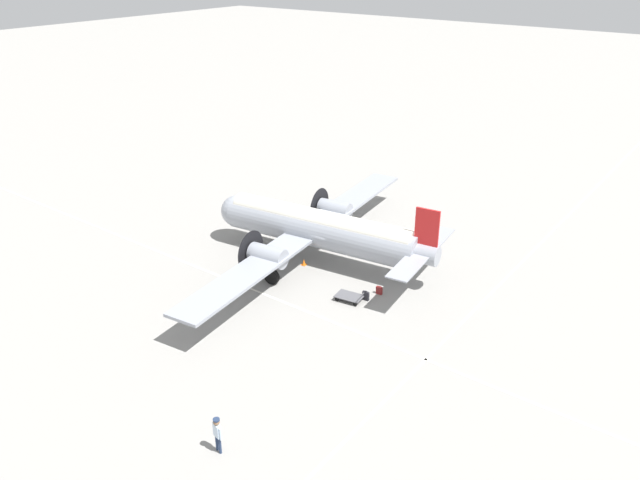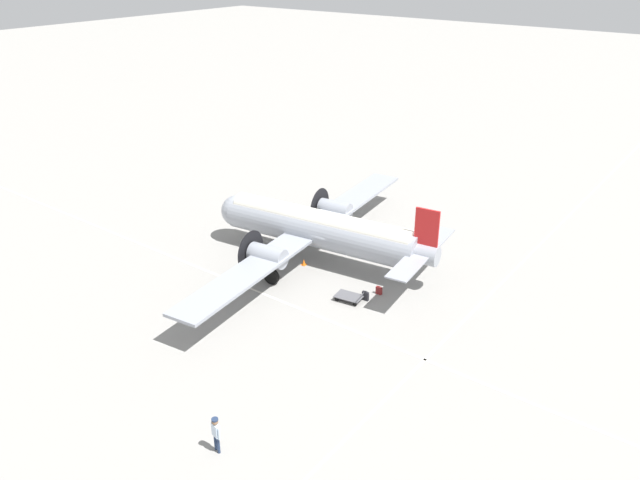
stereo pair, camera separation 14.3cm
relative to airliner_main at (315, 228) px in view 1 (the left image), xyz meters
The scene contains 9 objects.
ground_plane 2.50m from the airliner_main, behind, with size 300.00×300.00×0.00m, color gray.
apron_line_eastwest 6.54m from the airliner_main, 93.83° to the left, with size 120.00×0.16×0.01m.
apron_line_northsouth 12.49m from the airliner_main, behind, with size 0.16×120.00×0.01m.
airliner_main is the anchor object (origin of this frame).
crew_foreground 19.57m from the airliner_main, 114.40° to the left, with size 0.62×0.37×1.86m.
suitcase_near_door 6.93m from the airliner_main, 166.80° to the left, with size 0.41×0.19×0.55m.
suitcase_upright_spare 7.02m from the airliner_main, 156.33° to the left, with size 0.45×0.17×0.65m.
baggage_cart 6.63m from the airliner_main, 147.80° to the left, with size 1.88×1.39×0.56m.
traffic_cone 2.57m from the airliner_main, 87.00° to the left, with size 0.35×0.35×0.46m.
Camera 1 is at (-24.06, 32.14, 20.64)m, focal length 35.00 mm.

